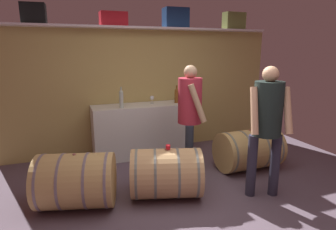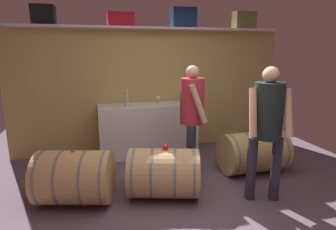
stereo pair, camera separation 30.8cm
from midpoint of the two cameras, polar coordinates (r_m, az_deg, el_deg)
ground_plane at (r=3.87m, az=4.84°, el=-14.84°), size 6.06×7.85×0.02m
back_wall_panel at (r=5.15m, az=-1.58°, el=4.83°), size 4.86×0.10×2.13m
high_shelf_board at (r=4.96m, az=-1.24°, el=17.02°), size 4.47×0.40×0.03m
toolcase_black at (r=4.85m, az=-22.03°, el=18.15°), size 0.35×0.26×0.29m
toolcase_red at (r=4.87m, az=-7.66°, el=18.48°), size 0.43×0.26×0.22m
toolcase_navy at (r=5.13m, az=4.88°, el=18.87°), size 0.42×0.30×0.33m
toolcase_olive at (r=5.63m, az=16.65°, el=17.74°), size 0.41×0.21×0.30m
work_cabinet at (r=4.93m, az=-2.21°, el=-2.91°), size 1.67×0.53×0.88m
wine_bottle_amber at (r=4.95m, az=4.83°, el=3.93°), size 0.08×0.08×0.31m
wine_bottle_clear at (r=4.61m, az=-6.42°, el=3.43°), size 0.07×0.07×0.34m
wine_glass at (r=4.92m, az=-0.18°, el=3.46°), size 0.07×0.07×0.14m
wine_barrel_near at (r=3.57m, az=1.66°, el=-11.61°), size 0.99×0.82×0.62m
wine_barrel_far at (r=3.56m, az=-15.86°, el=-11.97°), size 0.99×0.83×0.65m
wine_barrel_flank at (r=4.49m, az=18.70°, el=-7.07°), size 0.95×0.62×0.62m
tasting_cup at (r=3.45m, az=2.08°, el=-6.49°), size 0.06×0.06×0.05m
winemaker_pouring at (r=3.52m, az=21.75°, el=-1.13°), size 0.52×0.46×1.61m
visitor_tasting at (r=4.01m, az=7.11°, el=1.13°), size 0.44×0.52×1.59m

